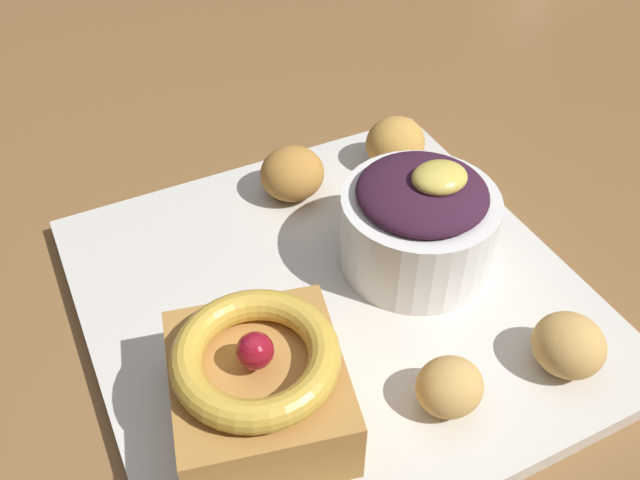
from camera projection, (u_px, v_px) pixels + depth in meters
dining_table at (224, 247)px, 0.60m from camera, size 1.41×0.95×0.73m
front_plate at (334, 300)px, 0.43m from camera, size 0.29×0.29×0.01m
cake_slice at (258, 383)px, 0.34m from camera, size 0.10×0.11×0.06m
berry_ramekin at (419, 222)px, 0.42m from camera, size 0.10×0.10×0.07m
fritter_front at (449, 387)px, 0.35m from camera, size 0.04×0.03×0.03m
fritter_middle at (395, 143)px, 0.50m from camera, size 0.04×0.04×0.04m
fritter_back at (569, 345)px, 0.37m from camera, size 0.04×0.04×0.03m
fritter_extra at (292, 173)px, 0.48m from camera, size 0.05×0.04×0.04m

